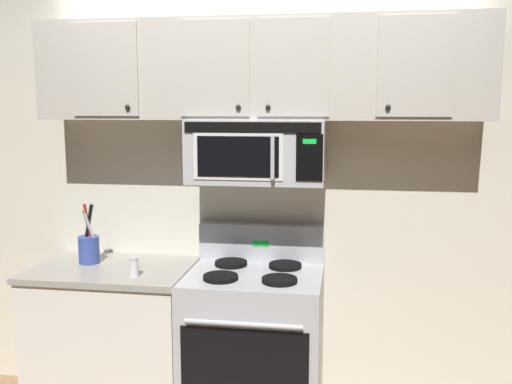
{
  "coord_description": "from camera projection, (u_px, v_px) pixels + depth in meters",
  "views": [
    {
      "loc": [
        0.5,
        -2.63,
        1.83
      ],
      "look_at": [
        0.0,
        0.49,
        1.35
      ],
      "focal_mm": 40.1,
      "sensor_mm": 36.0,
      "label": 1
    }
  ],
  "objects": [
    {
      "name": "stove_range",
      "position": [
        254.0,
        346.0,
        3.26
      ],
      "size": [
        0.76,
        0.69,
        1.12
      ],
      "color": "#B7BABF",
      "rests_on": "ground_plane"
    },
    {
      "name": "utensil_crock_blue",
      "position": [
        89.0,
        247.0,
        3.39
      ],
      "size": [
        0.12,
        0.12,
        0.36
      ],
      "color": "#384C9E",
      "rests_on": "counter_segment"
    },
    {
      "name": "over_range_microwave",
      "position": [
        257.0,
        151.0,
        3.21
      ],
      "size": [
        0.76,
        0.43,
        0.35
      ],
      "color": "#B7BABF"
    },
    {
      "name": "counter_segment",
      "position": [
        115.0,
        339.0,
        3.4
      ],
      "size": [
        0.93,
        0.65,
        0.9
      ],
      "color": "white",
      "rests_on": "ground_plane"
    },
    {
      "name": "salt_shaker",
      "position": [
        134.0,
        267.0,
        3.13
      ],
      "size": [
        0.05,
        0.05,
        0.11
      ],
      "color": "white",
      "rests_on": "counter_segment"
    },
    {
      "name": "back_wall",
      "position": [
        264.0,
        185.0,
        3.49
      ],
      "size": [
        5.2,
        0.1,
        2.7
      ],
      "primitive_type": "cube",
      "color": "silver",
      "rests_on": "ground_plane"
    },
    {
      "name": "upper_cabinets",
      "position": [
        258.0,
        70.0,
        3.17
      ],
      "size": [
        2.5,
        0.36,
        0.55
      ],
      "color": "#BCB7AD"
    }
  ]
}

